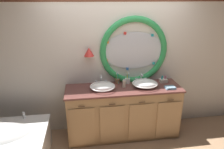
{
  "coord_description": "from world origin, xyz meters",
  "views": [
    {
      "loc": [
        -0.59,
        -2.87,
        2.34
      ],
      "look_at": [
        -0.13,
        0.25,
        1.17
      ],
      "focal_mm": 33.3,
      "sensor_mm": 36.0,
      "label": 1
    }
  ],
  "objects_px": {
    "soap_dispenser": "(124,83)",
    "folded_hand_towel": "(170,88)",
    "sink_basin_right": "(145,83)",
    "toothbrush_holder_right": "(128,80)",
    "sink_basin_left": "(103,86)",
    "toiletry_basket": "(163,80)",
    "toothbrush_holder_left": "(117,81)"
  },
  "relations": [
    {
      "from": "soap_dispenser",
      "to": "folded_hand_towel",
      "type": "distance_m",
      "value": 0.77
    },
    {
      "from": "sink_basin_right",
      "to": "toothbrush_holder_right",
      "type": "relative_size",
      "value": 1.94
    },
    {
      "from": "soap_dispenser",
      "to": "sink_basin_left",
      "type": "bearing_deg",
      "value": -172.71
    },
    {
      "from": "soap_dispenser",
      "to": "folded_hand_towel",
      "type": "height_order",
      "value": "soap_dispenser"
    },
    {
      "from": "toothbrush_holder_right",
      "to": "soap_dispenser",
      "type": "height_order",
      "value": "toothbrush_holder_right"
    },
    {
      "from": "soap_dispenser",
      "to": "folded_hand_towel",
      "type": "bearing_deg",
      "value": -12.79
    },
    {
      "from": "sink_basin_right",
      "to": "folded_hand_towel",
      "type": "relative_size",
      "value": 2.51
    },
    {
      "from": "sink_basin_left",
      "to": "toiletry_basket",
      "type": "distance_m",
      "value": 1.12
    },
    {
      "from": "sink_basin_right",
      "to": "folded_hand_towel",
      "type": "height_order",
      "value": "sink_basin_right"
    },
    {
      "from": "toothbrush_holder_right",
      "to": "folded_hand_towel",
      "type": "bearing_deg",
      "value": -26.73
    },
    {
      "from": "toothbrush_holder_left",
      "to": "folded_hand_towel",
      "type": "distance_m",
      "value": 0.9
    },
    {
      "from": "sink_basin_left",
      "to": "soap_dispenser",
      "type": "height_order",
      "value": "soap_dispenser"
    },
    {
      "from": "sink_basin_left",
      "to": "soap_dispenser",
      "type": "xyz_separation_m",
      "value": [
        0.37,
        0.05,
        0.01
      ]
    },
    {
      "from": "toothbrush_holder_right",
      "to": "folded_hand_towel",
      "type": "distance_m",
      "value": 0.73
    },
    {
      "from": "folded_hand_towel",
      "to": "toiletry_basket",
      "type": "height_order",
      "value": "toiletry_basket"
    },
    {
      "from": "sink_basin_right",
      "to": "toiletry_basket",
      "type": "xyz_separation_m",
      "value": [
        0.39,
        0.16,
        -0.03
      ]
    },
    {
      "from": "toothbrush_holder_left",
      "to": "folded_hand_towel",
      "type": "height_order",
      "value": "toothbrush_holder_left"
    },
    {
      "from": "folded_hand_towel",
      "to": "toiletry_basket",
      "type": "bearing_deg",
      "value": 91.62
    },
    {
      "from": "toothbrush_holder_left",
      "to": "sink_basin_right",
      "type": "bearing_deg",
      "value": -25.54
    },
    {
      "from": "toothbrush_holder_left",
      "to": "sink_basin_left",
      "type": "bearing_deg",
      "value": -143.46
    },
    {
      "from": "toothbrush_holder_left",
      "to": "toiletry_basket",
      "type": "relative_size",
      "value": 1.76
    },
    {
      "from": "folded_hand_towel",
      "to": "sink_basin_left",
      "type": "bearing_deg",
      "value": 173.76
    },
    {
      "from": "folded_hand_towel",
      "to": "toothbrush_holder_right",
      "type": "bearing_deg",
      "value": 153.27
    },
    {
      "from": "sink_basin_right",
      "to": "toothbrush_holder_left",
      "type": "relative_size",
      "value": 1.88
    },
    {
      "from": "toothbrush_holder_right",
      "to": "sink_basin_right",
      "type": "bearing_deg",
      "value": -39.2
    },
    {
      "from": "sink_basin_right",
      "to": "soap_dispenser",
      "type": "xyz_separation_m",
      "value": [
        -0.35,
        0.05,
        0.0
      ]
    },
    {
      "from": "toothbrush_holder_left",
      "to": "toothbrush_holder_right",
      "type": "bearing_deg",
      "value": -0.98
    },
    {
      "from": "soap_dispenser",
      "to": "toiletry_basket",
      "type": "xyz_separation_m",
      "value": [
        0.74,
        0.11,
        -0.03
      ]
    },
    {
      "from": "sink_basin_right",
      "to": "toothbrush_holder_left",
      "type": "xyz_separation_m",
      "value": [
        -0.44,
        0.21,
        -0.01
      ]
    },
    {
      "from": "soap_dispenser",
      "to": "toiletry_basket",
      "type": "relative_size",
      "value": 1.17
    },
    {
      "from": "sink_basin_right",
      "to": "folded_hand_towel",
      "type": "bearing_deg",
      "value": -17.04
    },
    {
      "from": "sink_basin_left",
      "to": "toiletry_basket",
      "type": "relative_size",
      "value": 3.23
    }
  ]
}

